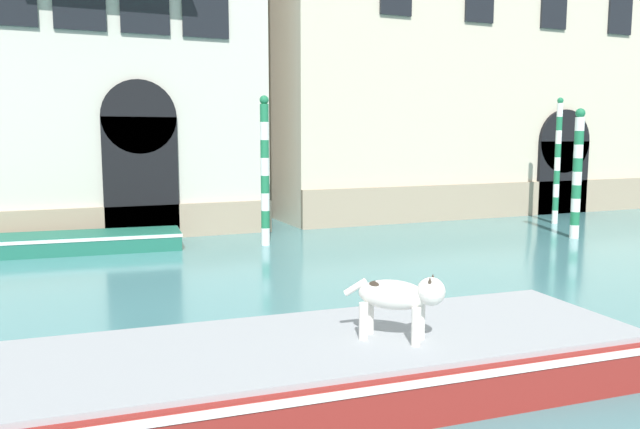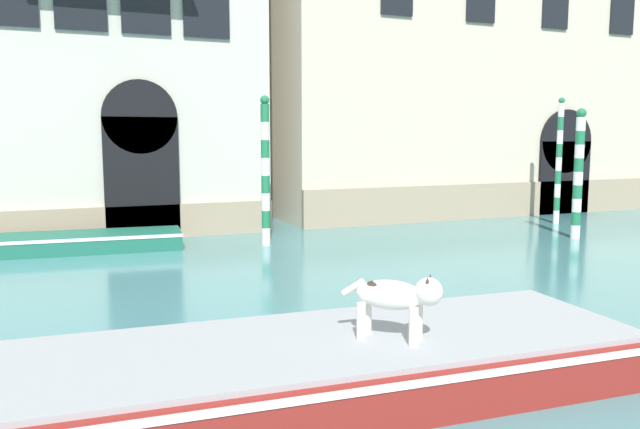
{
  "view_description": "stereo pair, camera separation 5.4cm",
  "coord_description": "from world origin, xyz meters",
  "px_view_note": "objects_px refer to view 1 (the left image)",
  "views": [
    {
      "loc": [
        -3.23,
        0.18,
        2.82
      ],
      "look_at": [
        1.75,
        11.93,
        1.2
      ],
      "focal_mm": 35.0,
      "sensor_mm": 36.0,
      "label": 1
    },
    {
      "loc": [
        -3.18,
        0.16,
        2.82
      ],
      "look_at": [
        1.75,
        11.93,
        1.2
      ],
      "focal_mm": 35.0,
      "sensor_mm": 36.0,
      "label": 2
    }
  ],
  "objects_px": {
    "boat_foreground": "(292,368)",
    "boat_moored_near_palazzo": "(73,242)",
    "dog_on_deck": "(400,297)",
    "mooring_pole_3": "(265,171)",
    "mooring_pole_0": "(557,161)",
    "mooring_pole_2": "(577,173)"
  },
  "relations": [
    {
      "from": "mooring_pole_0",
      "to": "mooring_pole_2",
      "type": "distance_m",
      "value": 2.97
    },
    {
      "from": "boat_foreground",
      "to": "dog_on_deck",
      "type": "height_order",
      "value": "dog_on_deck"
    },
    {
      "from": "boat_moored_near_palazzo",
      "to": "mooring_pole_0",
      "type": "distance_m",
      "value": 14.61
    },
    {
      "from": "dog_on_deck",
      "to": "mooring_pole_2",
      "type": "bearing_deg",
      "value": 79.92
    },
    {
      "from": "dog_on_deck",
      "to": "mooring_pole_0",
      "type": "xyz_separation_m",
      "value": [
        11.41,
        9.68,
        0.93
      ]
    },
    {
      "from": "dog_on_deck",
      "to": "mooring_pole_3",
      "type": "distance_m",
      "value": 9.63
    },
    {
      "from": "dog_on_deck",
      "to": "boat_foreground",
      "type": "bearing_deg",
      "value": -155.17
    },
    {
      "from": "mooring_pole_2",
      "to": "mooring_pole_3",
      "type": "bearing_deg",
      "value": 164.69
    },
    {
      "from": "boat_moored_near_palazzo",
      "to": "dog_on_deck",
      "type": "bearing_deg",
      "value": -68.41
    },
    {
      "from": "boat_moored_near_palazzo",
      "to": "mooring_pole_0",
      "type": "bearing_deg",
      "value": 2.22
    },
    {
      "from": "boat_foreground",
      "to": "dog_on_deck",
      "type": "relative_size",
      "value": 9.43
    },
    {
      "from": "mooring_pole_2",
      "to": "mooring_pole_3",
      "type": "relative_size",
      "value": 0.93
    },
    {
      "from": "dog_on_deck",
      "to": "mooring_pole_3",
      "type": "height_order",
      "value": "mooring_pole_3"
    },
    {
      "from": "boat_foreground",
      "to": "mooring_pole_3",
      "type": "bearing_deg",
      "value": 77.45
    },
    {
      "from": "mooring_pole_0",
      "to": "mooring_pole_2",
      "type": "height_order",
      "value": "mooring_pole_0"
    },
    {
      "from": "boat_foreground",
      "to": "boat_moored_near_palazzo",
      "type": "bearing_deg",
      "value": 104.78
    },
    {
      "from": "mooring_pole_0",
      "to": "mooring_pole_3",
      "type": "bearing_deg",
      "value": -178.76
    },
    {
      "from": "boat_moored_near_palazzo",
      "to": "mooring_pole_2",
      "type": "height_order",
      "value": "mooring_pole_2"
    },
    {
      "from": "mooring_pole_3",
      "to": "boat_foreground",
      "type": "bearing_deg",
      "value": -106.31
    },
    {
      "from": "boat_foreground",
      "to": "boat_moored_near_palazzo",
      "type": "xyz_separation_m",
      "value": [
        -1.96,
        10.06,
        -0.08
      ]
    },
    {
      "from": "dog_on_deck",
      "to": "boat_moored_near_palazzo",
      "type": "xyz_separation_m",
      "value": [
        -3.07,
        10.43,
        -0.85
      ]
    },
    {
      "from": "mooring_pole_2",
      "to": "mooring_pole_0",
      "type": "bearing_deg",
      "value": 56.3
    }
  ]
}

